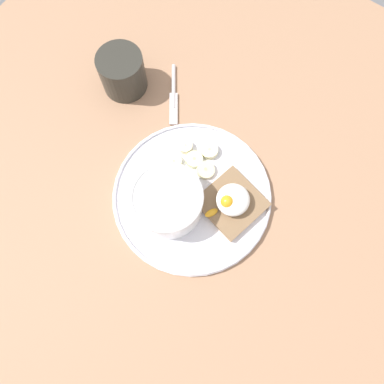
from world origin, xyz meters
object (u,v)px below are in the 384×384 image
object	(u,v)px
oatmeal_bowl	(168,202)
banana_slice_left	(209,151)
poached_egg	(232,200)
toast_slice	(232,203)
banana_slice_right	(186,147)
banana_slice_back	(205,170)
coffee_mug	(122,72)
banana_slice_front	(194,160)
knife	(174,94)
banana_slice_inner	(174,162)

from	to	relation	value
oatmeal_bowl	banana_slice_left	distance (cm)	13.31
poached_egg	toast_slice	bearing A→B (deg)	-26.93
toast_slice	banana_slice_right	world-z (taller)	same
oatmeal_bowl	banana_slice_back	distance (cm)	9.83
banana_slice_back	coffee_mug	world-z (taller)	coffee_mug
poached_egg	banana_slice_front	distance (cm)	11.07
oatmeal_bowl	knife	size ratio (longest dim) A/B	1.05
toast_slice	banana_slice_front	size ratio (longest dim) A/B	3.53
banana_slice_right	knife	world-z (taller)	banana_slice_right
banana_slice_front	banana_slice_right	bearing A→B (deg)	66.90
banana_slice_inner	toast_slice	bearing A→B (deg)	-92.46
oatmeal_bowl	toast_slice	xyz separation A→B (cm)	(6.83, -8.98, -2.45)
banana_slice_left	coffee_mug	world-z (taller)	coffee_mug
poached_egg	banana_slice_back	size ratio (longest dim) A/B	2.11
banana_slice_front	banana_slice_right	world-z (taller)	banana_slice_right
toast_slice	banana_slice_front	world-z (taller)	toast_slice
banana_slice_back	banana_slice_right	distance (cm)	6.01
toast_slice	banana_slice_right	xyz separation A→B (cm)	(4.29, 13.19, -0.13)
oatmeal_bowl	banana_slice_left	xyz separation A→B (cm)	(13.05, 0.08, -2.60)
banana_slice_inner	knife	xyz separation A→B (cm)	(12.27, 9.00, -1.16)
toast_slice	banana_slice_left	size ratio (longest dim) A/B	2.56
oatmeal_bowl	knife	xyz separation A→B (cm)	(19.67, 13.24, -3.88)
oatmeal_bowl	banana_slice_back	world-z (taller)	oatmeal_bowl
oatmeal_bowl	toast_slice	size ratio (longest dim) A/B	1.03
toast_slice	banana_slice_right	distance (cm)	13.87
banana_slice_left	banana_slice_right	bearing A→B (deg)	115.05
banana_slice_front	knife	distance (cm)	15.40
banana_slice_right	banana_slice_inner	bearing A→B (deg)	179.46
toast_slice	banana_slice_back	size ratio (longest dim) A/B	3.11
knife	coffee_mug	bearing A→B (deg)	111.18
knife	banana_slice_front	bearing A→B (deg)	-129.42
banana_slice_front	banana_slice_left	size ratio (longest dim) A/B	0.72
poached_egg	banana_slice_front	xyz separation A→B (cm)	(3.24, 10.29, -2.48)
oatmeal_bowl	banana_slice_right	bearing A→B (deg)	20.72
coffee_mug	knife	size ratio (longest dim) A/B	0.75
banana_slice_back	knife	world-z (taller)	banana_slice_back
banana_slice_left	banana_slice_back	size ratio (longest dim) A/B	1.22
banana_slice_back	banana_slice_right	xyz separation A→B (cm)	(1.75, 5.74, -0.04)
banana_slice_right	banana_slice_inner	distance (cm)	3.72
toast_slice	knife	bearing A→B (deg)	60.00
banana_slice_front	knife	bearing A→B (deg)	50.58
banana_slice_right	banana_slice_left	bearing A→B (deg)	-64.95
banana_slice_front	banana_slice_left	distance (cm)	3.40
banana_slice_front	banana_slice_inner	distance (cm)	3.81
toast_slice	banana_slice_inner	world-z (taller)	toast_slice
banana_slice_right	coffee_mug	world-z (taller)	coffee_mug
oatmeal_bowl	banana_slice_right	distance (cm)	12.16
oatmeal_bowl	poached_egg	xyz separation A→B (cm)	(6.68, -8.91, -0.20)
knife	banana_slice_right	bearing A→B (deg)	-133.40
banana_slice_front	banana_slice_left	xyz separation A→B (cm)	(3.13, -1.30, 0.08)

